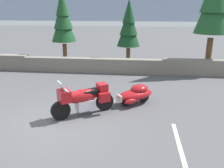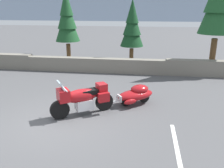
{
  "view_description": "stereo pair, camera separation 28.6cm",
  "coord_description": "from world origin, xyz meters",
  "views": [
    {
      "loc": [
        2.6,
        -6.99,
        3.67
      ],
      "look_at": [
        1.65,
        1.7,
        0.85
      ],
      "focal_mm": 38.83,
      "sensor_mm": 36.0,
      "label": 1
    },
    {
      "loc": [
        2.89,
        -6.96,
        3.67
      ],
      "look_at": [
        1.65,
        1.7,
        0.85
      ],
      "focal_mm": 38.83,
      "sensor_mm": 36.0,
      "label": 2
    }
  ],
  "objects": [
    {
      "name": "pine_tree_far_right",
      "position": [
        1.98,
        7.86,
        2.58
      ],
      "size": [
        1.41,
        1.41,
        4.12
      ],
      "color": "brown",
      "rests_on": "ground"
    },
    {
      "name": "touring_motorcycle",
      "position": [
        0.75,
        0.69,
        0.62
      ],
      "size": [
        1.99,
        1.51,
        1.33
      ],
      "color": "black",
      "rests_on": "ground"
    },
    {
      "name": "pine_tree_secondary",
      "position": [
        -2.11,
        8.05,
        2.96
      ],
      "size": [
        1.53,
        1.53,
        4.72
      ],
      "color": "brown",
      "rests_on": "ground"
    },
    {
      "name": "stone_guard_wall",
      "position": [
        -0.12,
        6.5,
        0.43
      ],
      "size": [
        24.0,
        0.58,
        0.9
      ],
      "color": "slate",
      "rests_on": "ground"
    },
    {
      "name": "parking_stripe_marker",
      "position": [
        3.82,
        -1.5,
        0.0
      ],
      "size": [
        0.12,
        3.6,
        0.01
      ],
      "primitive_type": "cube",
      "color": "silver",
      "rests_on": "ground"
    },
    {
      "name": "ground_plane",
      "position": [
        0.0,
        0.0,
        0.0
      ],
      "size": [
        80.0,
        80.0,
        0.0
      ],
      "primitive_type": "plane",
      "color": "#4C4C4F"
    },
    {
      "name": "car_shaped_trailer",
      "position": [
        2.55,
        1.91,
        0.41
      ],
      "size": [
        2.03,
        1.54,
        0.76
      ],
      "color": "black",
      "rests_on": "ground"
    }
  ]
}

